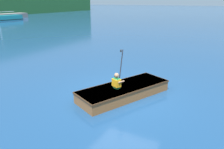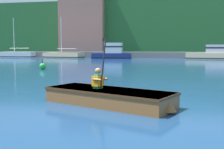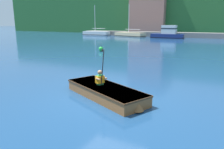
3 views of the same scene
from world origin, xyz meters
The scene contains 4 objects.
ground_plane centered at (0.00, 0.00, 0.00)m, with size 300.00×300.00×0.00m, color navy.
moored_boat_dock_west_end centered at (17.44, 32.12, 0.41)m, with size 7.28×2.77×4.96m.
rowboat_foreground centered at (-0.02, -0.10, 0.23)m, with size 3.72×2.54×0.41m.
person_paddler centered at (-0.37, 0.06, 0.67)m, with size 0.43×0.43×1.36m.
Camera 1 is at (-6.70, -3.31, 3.35)m, focal length 35.00 mm.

